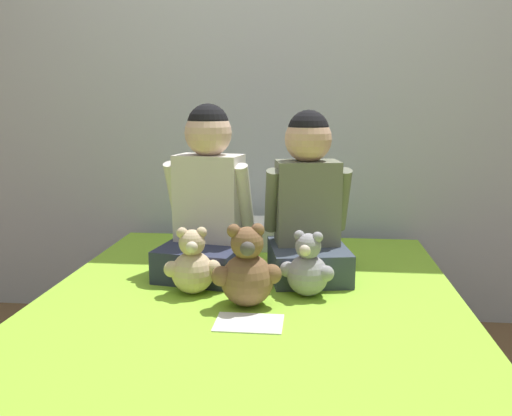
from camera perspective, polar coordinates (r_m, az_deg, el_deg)
name	(u,v)px	position (r m, az deg, el deg)	size (l,w,h in m)	color
wall_behind_bed	(273,79)	(2.83, 1.81, 13.43)	(8.00, 0.06, 2.50)	silver
bed	(246,374)	(1.92, -1.04, -17.04)	(1.49, 2.03, 0.46)	#473828
child_on_left	(208,201)	(2.15, -5.11, 0.70)	(0.38, 0.42, 0.67)	#282D47
child_on_right	(308,204)	(2.11, 5.47, 0.43)	(0.36, 0.38, 0.64)	#384251
teddy_bear_held_by_left_child	(193,266)	(1.95, -6.70, -6.05)	(0.20, 0.15, 0.24)	#D1B78E
teddy_bear_held_by_right_child	(308,269)	(1.92, 5.45, -6.37)	(0.19, 0.15, 0.23)	#939399
teddy_bear_between_children	(246,272)	(1.81, -1.06, -6.71)	(0.23, 0.18, 0.28)	brown
pillow_at_headboard	(268,233)	(2.60, 1.22, -2.67)	(0.54, 0.29, 0.11)	white
sign_card	(249,323)	(1.71, -0.75, -11.99)	(0.21, 0.15, 0.00)	white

